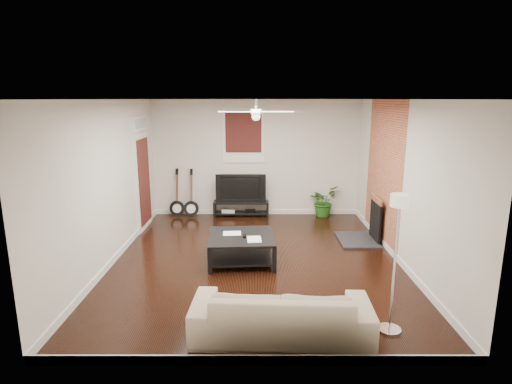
{
  "coord_description": "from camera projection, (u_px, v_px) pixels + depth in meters",
  "views": [
    {
      "loc": [
        0.0,
        -6.91,
        2.81
      ],
      "look_at": [
        0.0,
        0.4,
        1.15
      ],
      "focal_mm": 28.89,
      "sensor_mm": 36.0,
      "label": 1
    }
  ],
  "objects": [
    {
      "name": "tv_stand",
      "position": [
        241.0,
        209.0,
        10.03
      ],
      "size": [
        1.34,
        0.36,
        0.37
      ],
      "primitive_type": "cube",
      "color": "black",
      "rests_on": "floor"
    },
    {
      "name": "sofa",
      "position": [
        281.0,
        312.0,
        4.94
      ],
      "size": [
        2.18,
        0.94,
        0.63
      ],
      "primitive_type": "imported",
      "rotation": [
        0.0,
        0.0,
        3.09
      ],
      "color": "tan",
      "rests_on": "floor"
    },
    {
      "name": "brick_accent",
      "position": [
        383.0,
        173.0,
        8.02
      ],
      "size": [
        0.02,
        2.2,
        2.8
      ],
      "primitive_type": "cube",
      "color": "#B35F3A",
      "rests_on": "floor"
    },
    {
      "name": "guitar_left",
      "position": [
        176.0,
        193.0,
        9.91
      ],
      "size": [
        0.39,
        0.29,
        1.18
      ],
      "primitive_type": null,
      "rotation": [
        0.0,
        0.0,
        -0.1
      ],
      "color": "black",
      "rests_on": "floor"
    },
    {
      "name": "fireplace",
      "position": [
        366.0,
        219.0,
        8.23
      ],
      "size": [
        0.8,
        1.1,
        0.92
      ],
      "primitive_type": "cube",
      "color": "black",
      "rests_on": "floor"
    },
    {
      "name": "potted_plant",
      "position": [
        323.0,
        201.0,
        10.03
      ],
      "size": [
        0.88,
        0.89,
        0.75
      ],
      "primitive_type": "imported",
      "rotation": [
        0.0,
        0.0,
        0.86
      ],
      "color": "#26601B",
      "rests_on": "floor"
    },
    {
      "name": "window_back",
      "position": [
        243.0,
        136.0,
        9.82
      ],
      "size": [
        1.0,
        0.06,
        1.3
      ],
      "primitive_type": "cube",
      "color": "#350F0E",
      "rests_on": "wall_back"
    },
    {
      "name": "room",
      "position": [
        256.0,
        183.0,
        7.05
      ],
      "size": [
        5.01,
        6.01,
        2.81
      ],
      "color": "black",
      "rests_on": "ground"
    },
    {
      "name": "door_left",
      "position": [
        143.0,
        172.0,
        8.94
      ],
      "size": [
        0.08,
        1.0,
        2.5
      ],
      "primitive_type": "cube",
      "color": "white",
      "rests_on": "wall_left"
    },
    {
      "name": "floor_lamp",
      "position": [
        394.0,
        265.0,
        4.91
      ],
      "size": [
        0.3,
        0.3,
        1.75
      ],
      "primitive_type": null,
      "rotation": [
        0.0,
        0.0,
        -0.05
      ],
      "color": "silver",
      "rests_on": "floor"
    },
    {
      "name": "ceiling_fan",
      "position": [
        256.0,
        112.0,
        6.78
      ],
      "size": [
        1.24,
        1.24,
        0.32
      ],
      "primitive_type": null,
      "color": "white",
      "rests_on": "ceiling"
    },
    {
      "name": "tv",
      "position": [
        241.0,
        187.0,
        9.93
      ],
      "size": [
        1.2,
        0.16,
        0.69
      ],
      "primitive_type": "imported",
      "color": "black",
      "rests_on": "tv_stand"
    },
    {
      "name": "guitar_right",
      "position": [
        191.0,
        193.0,
        9.88
      ],
      "size": [
        0.37,
        0.26,
        1.18
      ],
      "primitive_type": null,
      "rotation": [
        0.0,
        0.0,
        0.01
      ],
      "color": "black",
      "rests_on": "floor"
    },
    {
      "name": "coffee_table",
      "position": [
        241.0,
        248.0,
        7.25
      ],
      "size": [
        1.19,
        1.19,
        0.47
      ],
      "primitive_type": "cube",
      "rotation": [
        0.0,
        0.0,
        0.06
      ],
      "color": "black",
      "rests_on": "floor"
    }
  ]
}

